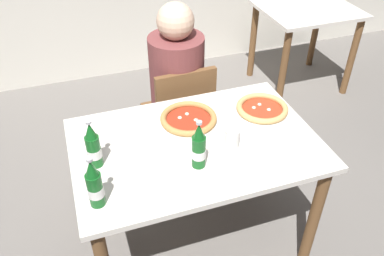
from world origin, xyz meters
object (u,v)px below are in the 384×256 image
(beer_bottle_center, at_px, (199,148))
(paper_cup, at_px, (232,138))
(chair_behind_table, at_px, (181,114))
(diner_seated, at_px, (177,97))
(pizza_margherita_near, at_px, (189,119))
(napkin_with_cutlery, at_px, (140,157))
(dining_table_background, at_px, (305,25))
(pizza_marinara_far, at_px, (262,109))
(beer_bottle_left, at_px, (95,185))
(dining_table_main, at_px, (195,159))
(beer_bottle_right, at_px, (93,147))

(beer_bottle_center, bearing_deg, paper_cup, 21.83)
(chair_behind_table, distance_m, diner_seated, 0.11)
(pizza_margherita_near, height_order, napkin_with_cutlery, pizza_margherita_near)
(diner_seated, relative_size, dining_table_background, 1.51)
(chair_behind_table, distance_m, paper_cup, 0.76)
(pizza_marinara_far, xyz_separation_m, beer_bottle_left, (-0.93, -0.37, 0.08))
(beer_bottle_center, bearing_deg, beer_bottle_left, -169.67)
(pizza_margherita_near, distance_m, pizza_marinara_far, 0.41)
(diner_seated, xyz_separation_m, pizza_margherita_near, (-0.09, -0.50, 0.19))
(dining_table_main, distance_m, paper_cup, 0.24)
(dining_table_main, bearing_deg, chair_behind_table, 79.66)
(pizza_marinara_far, relative_size, beer_bottle_left, 1.22)
(paper_cup, bearing_deg, beer_bottle_right, 173.34)
(chair_behind_table, height_order, diner_seated, diner_seated)
(pizza_margherita_near, bearing_deg, beer_bottle_center, -100.45)
(dining_table_main, bearing_deg, diner_seated, 80.70)
(dining_table_main, distance_m, chair_behind_table, 0.64)
(chair_behind_table, bearing_deg, dining_table_main, 77.11)
(paper_cup, bearing_deg, beer_bottle_center, -158.17)
(pizza_marinara_far, xyz_separation_m, paper_cup, (-0.27, -0.21, 0.03))
(beer_bottle_center, relative_size, beer_bottle_right, 1.00)
(diner_seated, bearing_deg, paper_cup, -86.11)
(diner_seated, bearing_deg, dining_table_main, -99.30)
(pizza_margherita_near, relative_size, beer_bottle_center, 1.30)
(diner_seated, bearing_deg, napkin_with_cutlery, -119.63)
(dining_table_background, distance_m, pizza_marinara_far, 1.68)
(pizza_margherita_near, xyz_separation_m, beer_bottle_right, (-0.50, -0.17, 0.08))
(dining_table_background, distance_m, paper_cup, 2.02)
(beer_bottle_center, bearing_deg, dining_table_background, 45.21)
(beer_bottle_left, relative_size, beer_bottle_center, 1.00)
(pizza_marinara_far, bearing_deg, pizza_margherita_near, 174.41)
(chair_behind_table, xyz_separation_m, paper_cup, (0.05, -0.69, 0.32))
(dining_table_main, relative_size, diner_seated, 0.99)
(napkin_with_cutlery, bearing_deg, beer_bottle_left, -135.73)
(beer_bottle_left, distance_m, paper_cup, 0.69)
(pizza_marinara_far, distance_m, beer_bottle_right, 0.92)
(dining_table_main, distance_m, beer_bottle_left, 0.61)
(chair_behind_table, bearing_deg, paper_cup, 91.36)
(dining_table_background, xyz_separation_m, pizza_margherita_near, (-1.49, -1.24, 0.18))
(dining_table_background, relative_size, beer_bottle_left, 3.24)
(diner_seated, bearing_deg, beer_bottle_right, -131.49)
(diner_seated, height_order, napkin_with_cutlery, diner_seated)
(dining_table_main, relative_size, beer_bottle_left, 4.86)
(beer_bottle_right, bearing_deg, dining_table_background, 35.24)
(dining_table_main, bearing_deg, pizza_margherita_near, 83.19)
(napkin_with_cutlery, bearing_deg, dining_table_main, 5.32)
(paper_cup, bearing_deg, beer_bottle_left, -166.10)
(dining_table_background, bearing_deg, diner_seated, -152.17)
(napkin_with_cutlery, distance_m, paper_cup, 0.45)
(pizza_marinara_far, relative_size, paper_cup, 3.18)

